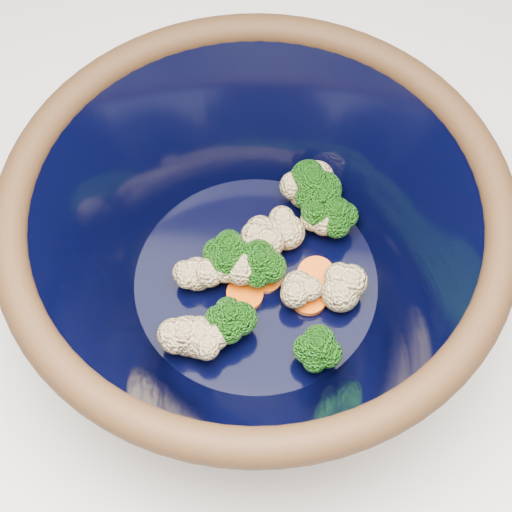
# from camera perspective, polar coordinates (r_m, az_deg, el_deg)

# --- Properties ---
(counter) EXTENTS (1.20, 1.20, 0.90)m
(counter) POSITION_cam_1_polar(r_m,az_deg,el_deg) (1.04, 0.55, -17.86)
(counter) COLOR white
(counter) RESTS_ON ground
(mixing_bowl) EXTENTS (0.45, 0.45, 0.16)m
(mixing_bowl) POSITION_cam_1_polar(r_m,az_deg,el_deg) (0.56, -0.00, 0.80)
(mixing_bowl) COLOR black
(mixing_bowl) RESTS_ON counter
(vegetable_pile) EXTENTS (0.15, 0.19, 0.05)m
(vegetable_pile) POSITION_cam_1_polar(r_m,az_deg,el_deg) (0.59, 1.48, 0.05)
(vegetable_pile) COLOR #608442
(vegetable_pile) RESTS_ON mixing_bowl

